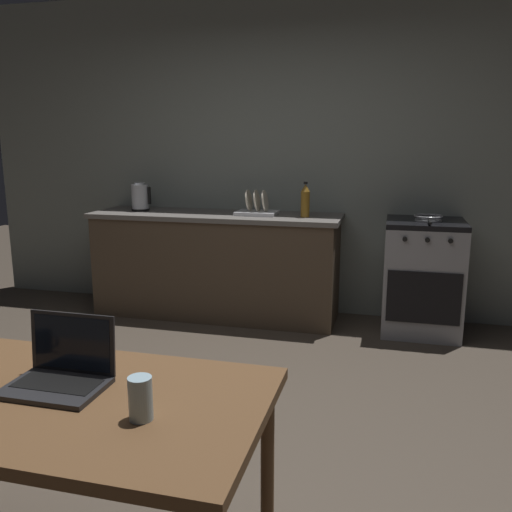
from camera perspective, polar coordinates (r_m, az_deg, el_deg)
ground_plane at (r=2.95m, az=-6.28°, el=-18.84°), size 12.00×12.00×0.00m
back_wall at (r=4.76m, az=6.94°, el=10.44°), size 6.40×0.10×2.77m
kitchen_counter at (r=4.73m, az=-4.23°, el=-0.89°), size 2.16×0.64×0.91m
stove_oven at (r=4.50m, az=17.23°, el=-2.11°), size 0.60×0.62×0.91m
dining_table at (r=1.94m, az=-20.23°, el=-15.39°), size 1.38×0.77×0.71m
laptop at (r=1.95m, az=-19.99°, el=-11.54°), size 0.32×0.24×0.23m
electric_kettle at (r=4.91m, az=-12.17°, el=6.10°), size 0.18×0.16×0.25m
bottle at (r=4.40m, az=5.24°, el=5.88°), size 0.07×0.07×0.29m
frying_pan at (r=4.39m, az=17.82°, el=3.87°), size 0.22×0.39×0.05m
drinking_glass at (r=1.66m, az=-12.15°, el=-14.54°), size 0.07×0.07×0.13m
dish_rack at (r=4.54m, az=0.10°, el=4.99°), size 0.34×0.26×0.21m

